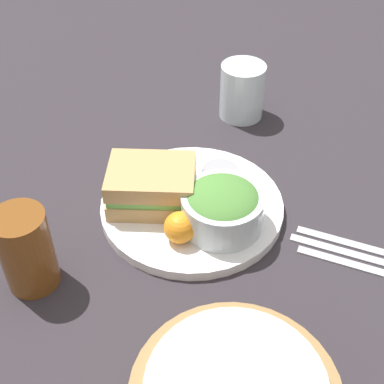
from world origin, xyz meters
TOP-DOWN VIEW (x-y plane):
  - ground_plane at (0.00, 0.00)m, footprint 4.00×4.00m
  - plate at (0.00, 0.00)m, footprint 0.26×0.26m
  - sandwich at (0.06, 0.00)m, footprint 0.12×0.09m
  - salad_bowl at (-0.04, 0.04)m, footprint 0.11×0.11m
  - dressing_cup at (-0.04, -0.04)m, footprint 0.05×0.05m
  - orange_wedge at (0.01, 0.07)m, footprint 0.04×0.04m
  - drink_glass at (0.19, 0.14)m, footprint 0.07×0.07m
  - fork at (-0.24, 0.07)m, footprint 0.19×0.08m
  - knife at (-0.23, 0.08)m, footprint 0.19×0.08m
  - spoon at (-0.23, 0.10)m, footprint 0.17×0.07m
  - water_glass at (-0.08, -0.25)m, footprint 0.08×0.08m

SIDE VIEW (x-z plane):
  - ground_plane at x=0.00m, z-range 0.00..0.00m
  - fork at x=-0.24m, z-range 0.00..0.01m
  - knife at x=-0.23m, z-range 0.00..0.01m
  - spoon at x=-0.23m, z-range 0.00..0.01m
  - plate at x=0.00m, z-range 0.00..0.02m
  - dressing_cup at x=-0.04m, z-range 0.02..0.05m
  - orange_wedge at x=0.01m, z-range 0.02..0.06m
  - sandwich at x=0.06m, z-range 0.02..0.07m
  - salad_bowl at x=-0.04m, z-range 0.02..0.08m
  - water_glass at x=-0.08m, z-range 0.00..0.10m
  - drink_glass at x=0.19m, z-range 0.00..0.11m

